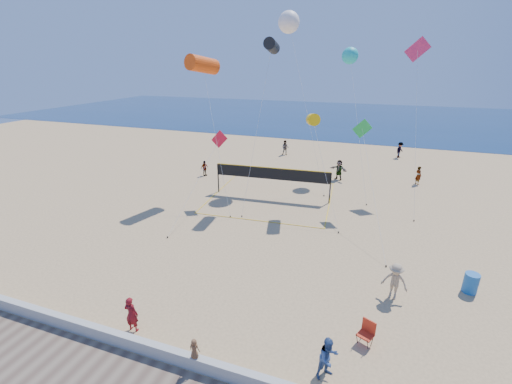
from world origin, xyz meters
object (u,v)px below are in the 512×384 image
(camp_chair, at_px, (367,331))
(trash_barrel, at_px, (471,283))
(woman, at_px, (131,314))
(volleyball_net, at_px, (272,177))

(camp_chair, xyz_separation_m, trash_barrel, (4.60, 5.10, -0.09))
(woman, bearing_deg, camp_chair, -168.03)
(camp_chair, relative_size, trash_barrel, 1.16)
(woman, relative_size, trash_barrel, 1.62)
(woman, height_order, camp_chair, woman)
(trash_barrel, distance_m, volleyball_net, 15.54)
(camp_chair, height_order, volleyball_net, volleyball_net)
(trash_barrel, height_order, volleyball_net, volleyball_net)
(woman, bearing_deg, volleyball_net, -96.80)
(woman, xyz_separation_m, trash_barrel, (13.81, 7.61, -0.31))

